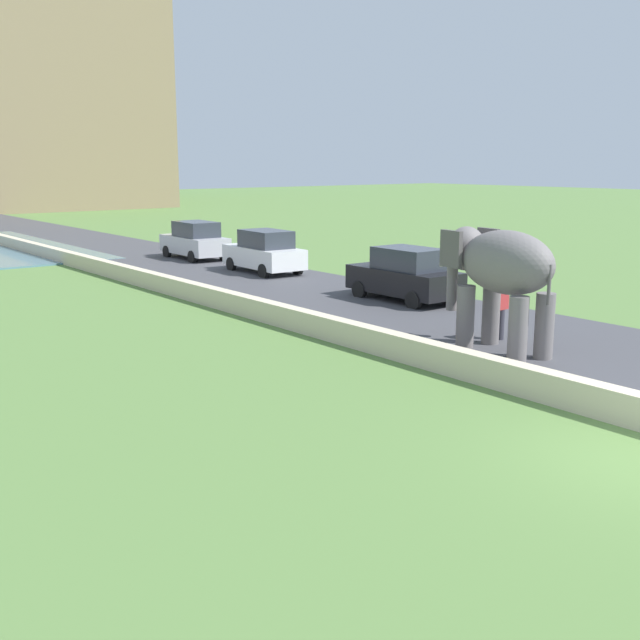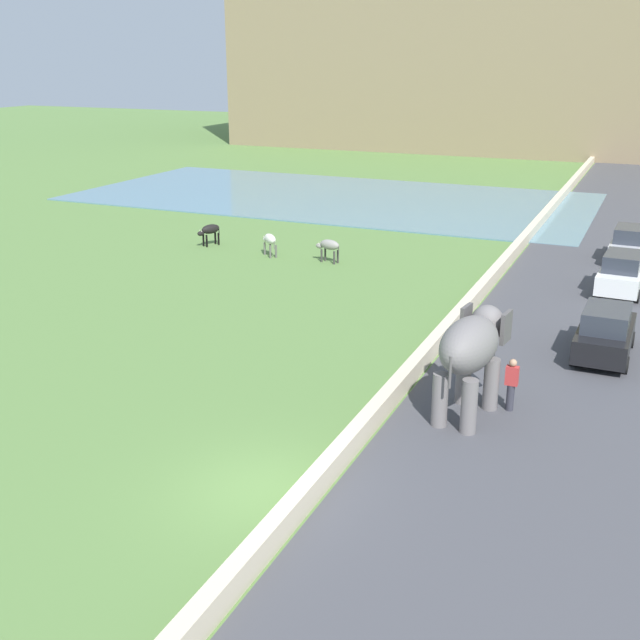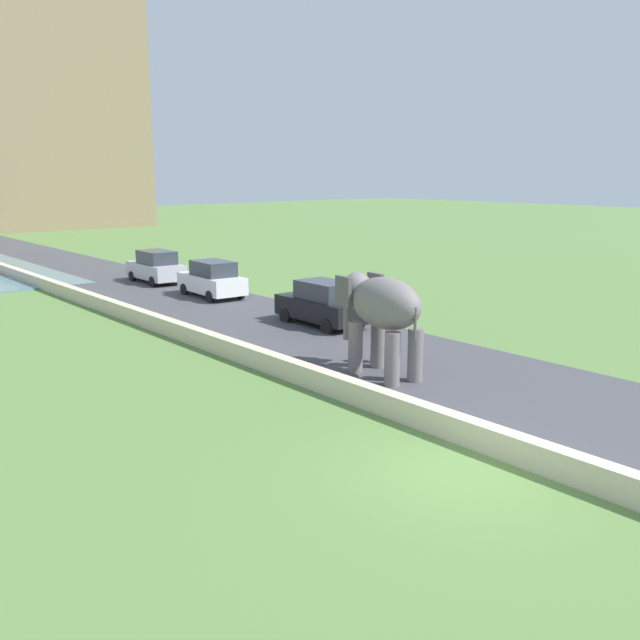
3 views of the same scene
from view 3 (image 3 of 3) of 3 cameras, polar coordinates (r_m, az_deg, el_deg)
ground_plane at (r=14.62m, az=11.85°, el=-12.15°), size 220.00×220.00×0.00m
road_surface at (r=32.69m, az=-10.76°, el=1.44°), size 7.00×120.00×0.06m
barrier_wall at (r=29.20m, az=-15.34°, el=0.51°), size 0.40×110.00×0.61m
elephant at (r=20.25m, az=5.02°, el=0.92°), size 1.73×3.55×2.99m
person_beside_elephant at (r=21.72m, az=5.56°, el=-1.47°), size 0.36×0.22×1.63m
car_white at (r=33.72m, az=-8.88°, el=3.33°), size 1.94×4.08×1.80m
car_silver at (r=38.76m, az=-13.36°, el=4.27°), size 1.87×4.04×1.80m
car_black at (r=27.11m, az=0.21°, el=1.36°), size 1.84×4.03×1.80m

